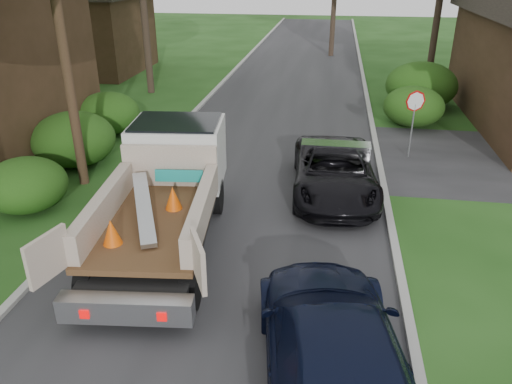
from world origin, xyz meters
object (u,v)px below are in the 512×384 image
object	(u,v)px
house_left_far	(83,22)
black_pickup	(334,171)
flatbed_truck	(170,180)
navy_suv	(334,353)
utility_pole	(58,15)
stop_sign	(414,110)

from	to	relation	value
house_left_far	black_pickup	world-z (taller)	house_left_far
house_left_far	flatbed_truck	distance (m)	22.77
black_pickup	navy_suv	distance (m)	7.95
utility_pole	navy_suv	world-z (taller)	utility_pole
flatbed_truck	house_left_far	bearing A→B (deg)	115.24
stop_sign	navy_suv	distance (m)	11.83
black_pickup	navy_suv	size ratio (longest dim) A/B	0.92
utility_pole	flatbed_truck	distance (m)	5.82
house_left_far	flatbed_truck	xyz separation A→B (m)	(11.76, -19.43, -1.63)
stop_sign	house_left_far	size ratio (longest dim) A/B	0.33
utility_pole	black_pickup	distance (m)	9.15
flatbed_truck	navy_suv	world-z (taller)	flatbed_truck
flatbed_truck	utility_pole	bearing A→B (deg)	141.20
stop_sign	house_left_far	distance (m)	22.81
house_left_far	navy_suv	size ratio (longest dim) A/B	1.31
navy_suv	stop_sign	bearing A→B (deg)	-112.19
house_left_far	flatbed_truck	size ratio (longest dim) A/B	1.06
stop_sign	black_pickup	size ratio (longest dim) A/B	0.47
utility_pole	house_left_far	distance (m)	18.93
black_pickup	navy_suv	world-z (taller)	navy_suv
black_pickup	navy_suv	xyz separation A→B (m)	(0.09, -7.95, 0.10)
flatbed_truck	black_pickup	world-z (taller)	flatbed_truck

